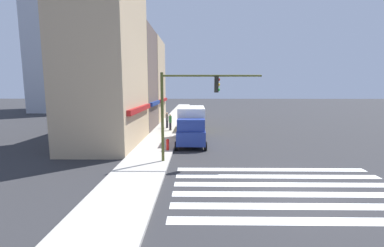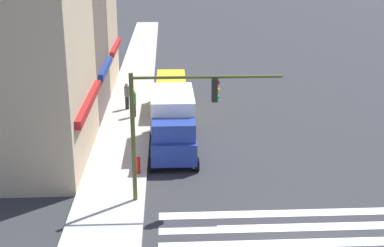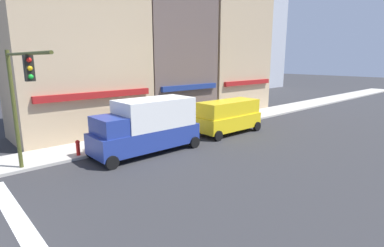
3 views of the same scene
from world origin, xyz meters
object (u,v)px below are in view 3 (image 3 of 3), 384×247
Objects in this scene: traffic_signal at (20,90)px; van_yellow at (228,115)px; box_truck_blue at (147,125)px; pedestrian_green_top at (192,116)px; fire_hydrant at (78,147)px; pedestrian_grey_coat at (204,112)px.

traffic_signal is 13.21m from van_yellow.
van_yellow is (6.87, -0.00, -0.30)m from box_truck_blue.
box_truck_blue is at bearing -1.27° from pedestrian_green_top.
van_yellow is at bearing -9.48° from fire_hydrant.
van_yellow is at bearing -0.63° from traffic_signal.
fire_hydrant is at bearing -20.05° from pedestrian_green_top.
box_truck_blue is at bearing -1.34° from traffic_signal.
fire_hydrant is at bearing 29.53° from traffic_signal.
pedestrian_grey_coat is at bearing 21.50° from box_truck_blue.
traffic_signal is 0.98× the size of box_truck_blue.
pedestrian_green_top is (-1.31, 2.37, -0.21)m from van_yellow.
pedestrian_green_top is at bearing 22.86° from box_truck_blue.
box_truck_blue reaches higher than pedestrian_grey_coat.
pedestrian_grey_coat is at bearing 6.48° from fire_hydrant.
pedestrian_green_top is 8.91m from fire_hydrant.
pedestrian_grey_coat is at bearing 82.43° from van_yellow.
traffic_signal reaches higher than box_truck_blue.
pedestrian_green_top is 1.00× the size of pedestrian_grey_coat.
traffic_signal is at bearing 178.42° from box_truck_blue.
fire_hydrant is (-8.87, -0.67, -0.46)m from pedestrian_green_top.
van_yellow is 2.83× the size of pedestrian_green_top.
box_truck_blue is 7.37× the size of fire_hydrant.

